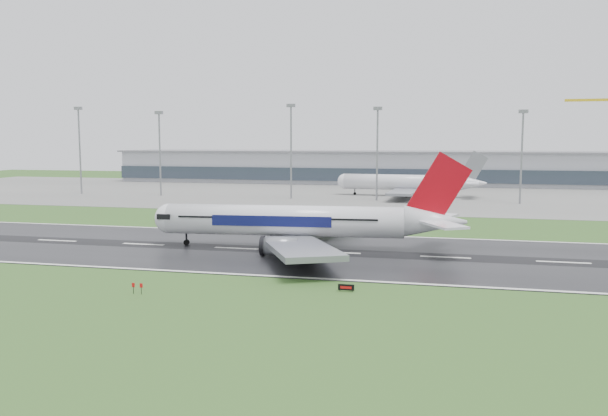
# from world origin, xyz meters

# --- Properties ---
(ground) EXTENTS (520.00, 520.00, 0.00)m
(ground) POSITION_xyz_m (0.00, 0.00, 0.00)
(ground) COLOR #2A501D
(ground) RESTS_ON ground
(runway) EXTENTS (400.00, 45.00, 0.10)m
(runway) POSITION_xyz_m (0.00, 0.00, 0.05)
(runway) COLOR black
(runway) RESTS_ON ground
(apron) EXTENTS (400.00, 130.00, 0.08)m
(apron) POSITION_xyz_m (0.00, 125.00, 0.04)
(apron) COLOR slate
(apron) RESTS_ON ground
(terminal) EXTENTS (240.00, 36.00, 15.00)m
(terminal) POSITION_xyz_m (0.00, 185.00, 7.50)
(terminal) COLOR #9597A0
(terminal) RESTS_ON ground
(main_airliner) EXTENTS (66.27, 63.60, 18.14)m
(main_airliner) POSITION_xyz_m (13.19, 3.33, 9.17)
(main_airliner) COLOR silver
(main_airliner) RESTS_ON runway
(parked_airliner) EXTENTS (59.91, 56.29, 16.56)m
(parked_airliner) POSITION_xyz_m (25.69, 118.69, 8.36)
(parked_airliner) COLOR silver
(parked_airliner) RESTS_ON apron
(runway_sign) EXTENTS (2.30, 0.73, 1.04)m
(runway_sign) POSITION_xyz_m (26.34, -28.36, 0.52)
(runway_sign) COLOR black
(runway_sign) RESTS_ON ground
(floodmast_0) EXTENTS (0.64, 0.64, 32.70)m
(floodmast_0) POSITION_xyz_m (-99.62, 100.00, 16.35)
(floodmast_0) COLOR gray
(floodmast_0) RESTS_ON ground
(floodmast_1) EXTENTS (0.64, 0.64, 30.70)m
(floodmast_1) POSITION_xyz_m (-65.66, 100.00, 15.35)
(floodmast_1) COLOR gray
(floodmast_1) RESTS_ON ground
(floodmast_2) EXTENTS (0.64, 0.64, 32.72)m
(floodmast_2) POSITION_xyz_m (-14.47, 100.00, 16.36)
(floodmast_2) COLOR gray
(floodmast_2) RESTS_ON ground
(floodmast_3) EXTENTS (0.64, 0.64, 31.33)m
(floodmast_3) POSITION_xyz_m (16.40, 100.00, 15.66)
(floodmast_3) COLOR gray
(floodmast_3) RESTS_ON ground
(floodmast_4) EXTENTS (0.64, 0.64, 29.82)m
(floodmast_4) POSITION_xyz_m (63.98, 100.00, 14.91)
(floodmast_4) COLOR gray
(floodmast_4) RESTS_ON ground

